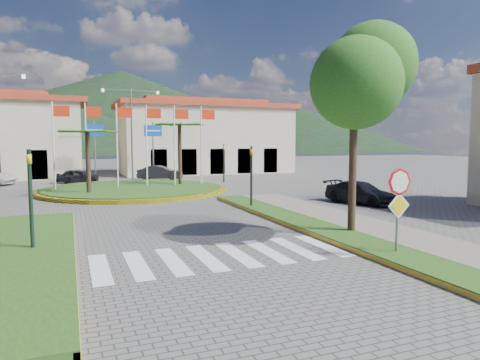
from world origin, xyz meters
name	(u,v)px	position (x,y,z in m)	size (l,w,h in m)	color
ground	(280,303)	(0.00, 0.00, 0.00)	(160.00, 160.00, 0.00)	#5F5D5A
sidewalk_right	(424,251)	(6.00, 2.00, 0.07)	(4.00, 28.00, 0.15)	gray
verge_right	(393,254)	(4.80, 2.00, 0.09)	(1.60, 28.00, 0.18)	#214A15
crosswalk	(219,256)	(0.00, 4.00, 0.01)	(8.00, 3.00, 0.01)	silver
roundabout_island	(134,189)	(0.00, 22.00, 0.17)	(12.70, 12.70, 6.00)	yellow
stop_sign	(399,197)	(4.90, 1.96, 1.79)	(0.80, 0.11, 2.65)	slate
deciduous_tree	(354,93)	(5.50, 5.00, 5.18)	(3.60, 3.60, 6.80)	black
traffic_light_left	(30,190)	(-5.20, 6.50, 1.94)	(0.15, 0.18, 3.20)	black
traffic_light_right	(251,171)	(4.50, 12.00, 1.94)	(0.15, 0.18, 3.20)	black
traffic_light_far	(224,159)	(8.00, 26.00, 1.94)	(0.18, 0.15, 3.20)	black
direction_sign_west	(95,140)	(-2.00, 30.97, 3.53)	(1.60, 0.14, 5.20)	slate
direction_sign_east	(153,140)	(3.00, 30.97, 3.53)	(1.60, 0.14, 5.20)	slate
street_lamp_centre	(132,129)	(1.00, 30.00, 4.50)	(4.80, 0.16, 8.00)	slate
building_right	(205,137)	(10.00, 38.00, 3.90)	(19.08, 9.54, 8.05)	beige
hill_far_mid	(122,111)	(15.00, 160.00, 15.00)	(180.00, 180.00, 30.00)	black
hill_far_east	(282,127)	(70.00, 135.00, 9.00)	(120.00, 120.00, 18.00)	black
hill_near_back	(47,126)	(-10.00, 130.00, 8.00)	(110.00, 110.00, 16.00)	black
car_dark_a	(78,176)	(-3.46, 30.00, 0.57)	(1.36, 3.37, 1.15)	black
car_dark_b	(160,173)	(3.40, 30.00, 0.65)	(1.38, 3.96, 1.30)	black
car_side_right	(361,193)	(10.88, 11.47, 0.61)	(1.70, 4.19, 1.22)	black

